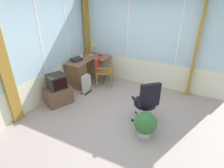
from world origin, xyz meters
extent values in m
cube|color=gray|center=(0.00, 0.00, -0.03)|extent=(4.95, 5.39, 0.06)
cube|color=silver|center=(0.00, 2.23, 0.39)|extent=(3.95, 0.06, 0.78)
cube|color=silver|center=(0.00, 2.23, 1.69)|extent=(3.87, 0.06, 1.83)
cube|color=white|center=(-0.99, 2.23, 1.69)|extent=(0.04, 0.07, 1.83)
cube|color=white|center=(0.00, 2.23, 1.69)|extent=(0.04, 0.07, 1.83)
cube|color=white|center=(0.99, 2.23, 1.69)|extent=(0.04, 0.07, 1.83)
cube|color=silver|center=(2.00, 0.00, 0.39)|extent=(0.06, 4.39, 0.78)
cube|color=silver|center=(2.00, 0.00, 1.69)|extent=(0.06, 4.30, 1.83)
cube|color=white|center=(2.00, -0.73, 1.69)|extent=(0.07, 0.04, 1.83)
cube|color=white|center=(2.00, 0.73, 1.69)|extent=(0.07, 0.04, 1.83)
cube|color=#A4762B|center=(-1.09, 2.15, 1.34)|extent=(0.24, 0.09, 2.68)
cube|color=#A4762B|center=(1.87, 2.10, 1.34)|extent=(0.24, 0.08, 2.68)
cube|color=#A4762B|center=(1.92, -1.21, 1.34)|extent=(0.24, 0.07, 2.68)
cube|color=#8D544A|center=(1.30, 1.89, 0.76)|extent=(1.32, 0.56, 0.02)
cube|color=#8D544A|center=(1.67, 1.43, 0.76)|extent=(0.56, 0.37, 0.02)
cube|color=brown|center=(0.87, 1.89, 0.37)|extent=(0.40, 0.52, 0.74)
cylinder|color=#4C4C51|center=(1.43, 1.28, 0.38)|extent=(0.04, 0.04, 0.75)
cylinder|color=#4C4C51|center=(0.68, 2.13, 0.38)|extent=(0.04, 0.04, 0.75)
cylinder|color=yellow|center=(1.67, 1.87, 0.78)|extent=(0.13, 0.13, 0.02)
cylinder|color=yellow|center=(1.67, 1.87, 0.88)|extent=(0.02, 0.02, 0.17)
cylinder|color=yellow|center=(1.72, 1.84, 1.05)|extent=(0.03, 0.08, 0.17)
cone|color=yellow|center=(1.77, 1.80, 1.08)|extent=(0.12, 0.12, 0.12)
cube|color=black|center=(1.73, 1.58, 0.79)|extent=(0.08, 0.16, 0.02)
cylinder|color=silver|center=(1.15, 1.87, 0.86)|extent=(0.06, 0.06, 0.16)
cone|color=white|center=(1.15, 1.87, 0.96)|extent=(0.06, 0.06, 0.06)
cube|color=#292725|center=(1.01, 1.96, 0.82)|extent=(0.34, 0.28, 0.09)
cylinder|color=olive|center=(1.25, 0.92, 0.22)|extent=(0.04, 0.04, 0.43)
cylinder|color=olive|center=(1.66, 1.09, 0.22)|extent=(0.04, 0.04, 0.43)
cylinder|color=olive|center=(1.08, 1.32, 0.22)|extent=(0.04, 0.04, 0.43)
cylinder|color=olive|center=(1.49, 1.49, 0.22)|extent=(0.04, 0.04, 0.43)
cube|color=olive|center=(1.37, 1.20, 0.45)|extent=(0.63, 0.63, 0.04)
cube|color=olive|center=(1.28, 1.41, 0.68)|extent=(0.41, 0.20, 0.42)
cube|color=red|center=(1.28, 1.41, 0.70)|extent=(0.44, 0.23, 0.35)
cube|color=olive|center=(1.16, 1.12, 0.63)|extent=(0.20, 0.41, 0.03)
cube|color=olive|center=(1.57, 1.29, 0.63)|extent=(0.20, 0.41, 0.03)
cube|color=#B7B7BF|center=(0.14, -0.34, 0.04)|extent=(0.21, 0.24, 0.02)
cylinder|color=black|center=(0.05, -0.23, 0.02)|extent=(0.05, 0.05, 0.05)
cube|color=#B7B7BF|center=(0.10, -0.50, 0.04)|extent=(0.27, 0.14, 0.02)
cylinder|color=black|center=(-0.02, -0.55, 0.02)|extent=(0.05, 0.05, 0.05)
cube|color=#B7B7BF|center=(0.25, -0.58, 0.04)|extent=(0.06, 0.28, 0.02)
cylinder|color=black|center=(0.26, -0.72, 0.02)|extent=(0.05, 0.05, 0.05)
cube|color=#B7B7BF|center=(0.37, -0.48, 0.04)|extent=(0.28, 0.10, 0.02)
cylinder|color=black|center=(0.51, -0.51, 0.02)|extent=(0.05, 0.05, 0.05)
cube|color=#B7B7BF|center=(0.31, -0.33, 0.04)|extent=(0.18, 0.26, 0.02)
cylinder|color=black|center=(0.38, -0.21, 0.02)|extent=(0.05, 0.05, 0.05)
cylinder|color=#B7B7BF|center=(0.23, -0.45, 0.23)|extent=(0.05, 0.05, 0.35)
cylinder|color=black|center=(0.23, -0.45, 0.45)|extent=(0.50, 0.50, 0.09)
cube|color=black|center=(0.09, -0.57, 0.75)|extent=(0.35, 0.38, 0.52)
cube|color=black|center=(0.41, -0.65, 0.58)|extent=(0.20, 0.18, 0.04)
cube|color=black|center=(0.06, -0.24, 0.58)|extent=(0.20, 0.18, 0.04)
cube|color=brown|center=(-0.11, 1.77, 0.23)|extent=(0.76, 0.67, 0.46)
cube|color=black|center=(-0.11, 1.77, 0.64)|extent=(0.55, 0.54, 0.36)
cube|color=black|center=(-0.19, 1.58, 0.64)|extent=(0.32, 0.15, 0.28)
cube|color=silver|center=(0.54, 1.44, 0.29)|extent=(0.02, 0.10, 0.52)
cube|color=silver|center=(0.58, 1.44, 0.29)|extent=(0.02, 0.10, 0.52)
cube|color=silver|center=(0.63, 1.44, 0.29)|extent=(0.02, 0.10, 0.52)
cube|color=silver|center=(0.67, 1.44, 0.29)|extent=(0.02, 0.10, 0.52)
cube|color=silver|center=(0.71, 1.44, 0.29)|extent=(0.02, 0.10, 0.52)
cube|color=silver|center=(0.75, 1.44, 0.29)|extent=(0.02, 0.10, 0.52)
cube|color=silver|center=(0.79, 1.44, 0.29)|extent=(0.02, 0.10, 0.52)
cube|color=black|center=(0.67, 1.37, 0.01)|extent=(0.31, 0.04, 0.03)
cube|color=black|center=(0.67, 1.51, 0.01)|extent=(0.31, 0.04, 0.03)
cube|color=silver|center=(0.83, 1.44, 0.32)|extent=(0.05, 0.09, 0.36)
cylinder|color=silver|center=(-0.27, -0.62, 0.07)|extent=(0.25, 0.25, 0.13)
sphere|color=#336835|center=(-0.27, -0.62, 0.31)|extent=(0.46, 0.46, 0.46)
camera|label=1|loc=(-3.20, -1.33, 2.73)|focal=29.73mm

